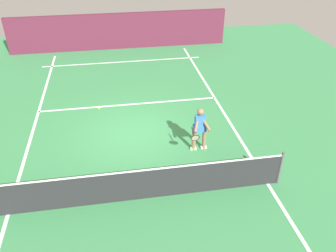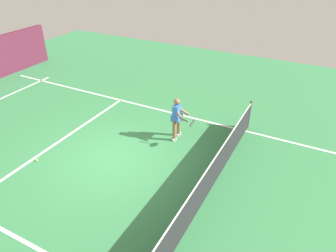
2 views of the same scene
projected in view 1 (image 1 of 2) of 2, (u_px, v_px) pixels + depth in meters
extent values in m
plane|color=#38844C|center=(134.00, 133.00, 12.60)|extent=(24.92, 24.92, 0.00)
cube|color=#561E33|center=(119.00, 31.00, 19.83)|extent=(12.33, 0.24, 2.02)
cube|color=white|center=(123.00, 62.00, 18.52)|extent=(8.33, 0.10, 0.01)
cube|color=white|center=(130.00, 104.00, 14.47)|extent=(7.33, 0.10, 0.01)
cube|color=white|center=(231.00, 124.00, 13.12)|extent=(0.10, 17.17, 0.01)
cube|color=white|center=(29.00, 143.00, 12.07)|extent=(0.10, 17.17, 0.01)
cylinder|color=#4C4C51|center=(280.00, 168.00, 10.04)|extent=(0.08, 0.08, 1.11)
cube|color=#232326|center=(144.00, 185.00, 9.50)|extent=(7.85, 0.02, 0.99)
cube|color=white|center=(143.00, 170.00, 9.23)|extent=(7.85, 0.02, 0.04)
cylinder|color=#8C6647|center=(204.00, 139.00, 11.62)|extent=(0.13, 0.13, 0.78)
cylinder|color=#8C6647|center=(194.00, 140.00, 11.56)|extent=(0.13, 0.13, 0.78)
cube|color=white|center=(204.00, 147.00, 11.80)|extent=(0.20, 0.10, 0.08)
cube|color=white|center=(193.00, 148.00, 11.75)|extent=(0.20, 0.10, 0.08)
cube|color=#3875D6|center=(200.00, 123.00, 11.25)|extent=(0.32, 0.21, 0.52)
cube|color=#3875D6|center=(200.00, 128.00, 11.35)|extent=(0.41, 0.29, 0.20)
sphere|color=#8C6647|center=(201.00, 112.00, 11.03)|extent=(0.22, 0.22, 0.22)
cylinder|color=#8C6647|center=(206.00, 124.00, 11.13)|extent=(0.29, 0.47, 0.37)
cylinder|color=#8C6647|center=(197.00, 125.00, 11.09)|extent=(0.28, 0.47, 0.37)
cylinder|color=black|center=(193.00, 131.00, 10.85)|extent=(0.04, 0.29, 0.14)
torus|color=black|center=(195.00, 138.00, 10.63)|extent=(0.29, 0.13, 0.28)
cylinder|color=beige|center=(195.00, 138.00, 10.63)|extent=(0.24, 0.09, 0.23)
sphere|color=#D1E533|center=(99.00, 109.00, 14.11)|extent=(0.07, 0.07, 0.07)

